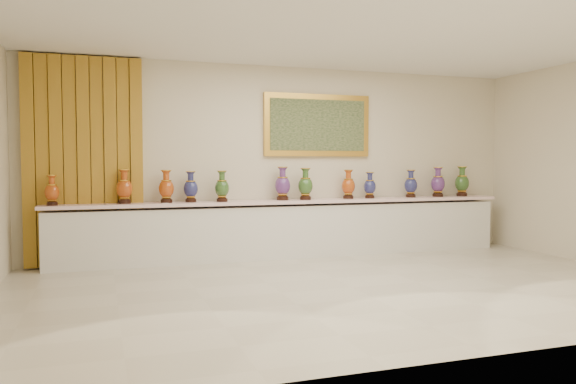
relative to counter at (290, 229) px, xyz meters
name	(u,v)px	position (x,y,z in m)	size (l,w,h in m)	color
ground	(352,287)	(0.00, -2.27, -0.44)	(8.00, 8.00, 0.00)	beige
room	(126,155)	(-2.46, 0.17, 1.16)	(8.00, 8.00, 8.00)	beige
counter	(290,229)	(0.00, 0.00, 0.00)	(7.28, 0.48, 0.90)	white
vase_0	(52,192)	(-3.44, -0.05, 0.65)	(0.25, 0.25, 0.42)	black
vase_1	(124,188)	(-2.49, 0.00, 0.68)	(0.28, 0.28, 0.49)	black
vase_2	(166,188)	(-1.91, -0.02, 0.68)	(0.28, 0.28, 0.48)	black
vase_3	(191,188)	(-1.55, 0.01, 0.67)	(0.21, 0.21, 0.46)	black
vase_4	(222,188)	(-1.10, -0.05, 0.67)	(0.27, 0.27, 0.46)	black
vase_5	(283,185)	(-0.12, 0.02, 0.70)	(0.30, 0.30, 0.52)	black
vase_6	(305,186)	(0.23, -0.05, 0.69)	(0.30, 0.30, 0.50)	black
vase_7	(348,186)	(0.99, -0.01, 0.67)	(0.26, 0.26, 0.47)	black
vase_8	(370,186)	(1.38, 0.00, 0.66)	(0.25, 0.25, 0.43)	black
vase_9	(411,185)	(2.14, -0.01, 0.67)	(0.27, 0.27, 0.46)	black
vase_10	(438,183)	(2.67, 0.00, 0.69)	(0.29, 0.29, 0.50)	black
vase_11	(462,183)	(3.17, 0.01, 0.70)	(0.30, 0.30, 0.52)	black
label_card	(165,203)	(-1.94, -0.14, 0.47)	(0.10, 0.06, 0.00)	white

